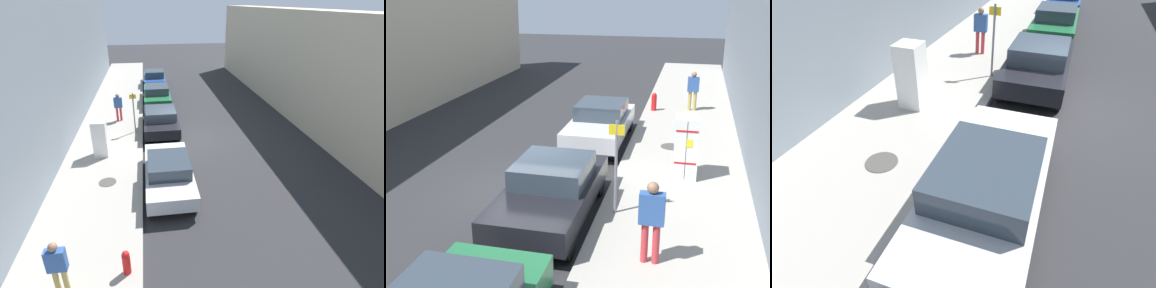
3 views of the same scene
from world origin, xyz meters
TOP-DOWN VIEW (x-y plane):
  - ground_plane at (0.00, 0.00)m, footprint 80.00×80.00m
  - sidewalk_slab at (-3.99, 0.00)m, footprint 3.64×44.00m
  - building_facade_near at (-6.91, 0.00)m, footprint 2.21×39.60m
  - building_facade_across at (8.11, 0.00)m, footprint 2.16×37.40m
  - discarded_refrigerator at (-4.09, -1.72)m, footprint 0.65×0.68m
  - manhole_cover at (-3.59, -4.25)m, footprint 0.70×0.70m
  - street_sign_post at (-2.57, 0.92)m, footprint 0.36×0.07m
  - fire_hydrant at (-2.58, -8.94)m, footprint 0.22×0.22m
  - pedestrian_walking_far at (-3.57, 2.87)m, footprint 0.49×0.23m
  - pedestrian_standing_near at (-4.15, -9.34)m, footprint 0.47×0.22m
  - parked_sedan_silver at (-1.11, -4.70)m, footprint 1.82×4.49m
  - parked_sedan_dark at (-1.11, 1.22)m, footprint 1.89×4.41m
  - parked_sedan_green at (-1.11, 6.45)m, footprint 1.84×4.65m
  - parked_hatchback_blue at (-1.11, 11.48)m, footprint 1.79×4.13m

SIDE VIEW (x-z plane):
  - ground_plane at x=0.00m, z-range 0.00..0.00m
  - sidewalk_slab at x=-3.99m, z-range 0.00..0.17m
  - manhole_cover at x=-3.59m, z-range 0.17..0.19m
  - fire_hydrant at x=-2.58m, z-range 0.18..0.94m
  - parked_sedan_green at x=-1.11m, z-range 0.03..1.41m
  - parked_hatchback_blue at x=-1.11m, z-range 0.01..1.44m
  - parked_sedan_dark at x=-1.11m, z-range 0.03..1.43m
  - parked_sedan_silver at x=-1.11m, z-range 0.03..1.43m
  - discarded_refrigerator at x=-4.09m, z-range 0.17..1.91m
  - pedestrian_standing_near at x=-4.15m, z-range 0.30..1.94m
  - pedestrian_walking_far at x=-3.57m, z-range 0.31..1.99m
  - street_sign_post at x=-2.57m, z-range 0.32..2.57m
  - building_facade_across at x=8.11m, z-range 0.00..6.44m
  - building_facade_near at x=-6.91m, z-range 0.00..10.90m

